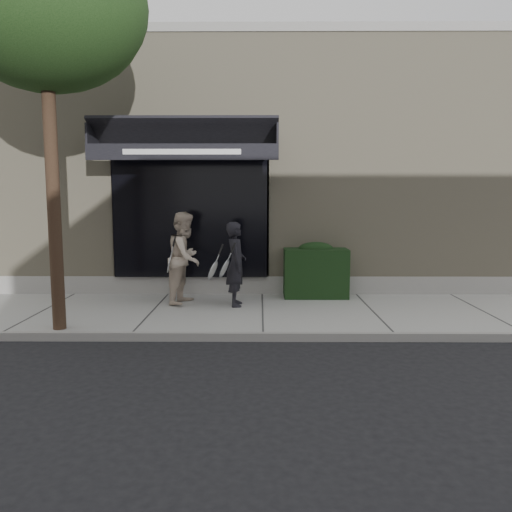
{
  "coord_description": "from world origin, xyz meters",
  "views": [
    {
      "loc": [
        -0.06,
        -8.92,
        2.2
      ],
      "look_at": [
        -0.12,
        0.6,
        1.04
      ],
      "focal_mm": 35.0,
      "sensor_mm": 36.0,
      "label": 1
    }
  ],
  "objects_px": {
    "street_tree": "(44,4)",
    "pedestrian_front": "(236,264)",
    "hedge": "(315,271)",
    "pedestrian_back": "(185,258)"
  },
  "relations": [
    {
      "from": "hedge",
      "to": "pedestrian_front",
      "type": "xyz_separation_m",
      "value": [
        -1.6,
        -0.87,
        0.26
      ]
    },
    {
      "from": "street_tree",
      "to": "pedestrian_front",
      "type": "relative_size",
      "value": 3.93
    },
    {
      "from": "pedestrian_back",
      "to": "hedge",
      "type": "bearing_deg",
      "value": 13.59
    },
    {
      "from": "street_tree",
      "to": "pedestrian_front",
      "type": "xyz_separation_m",
      "value": [
        2.7,
        1.68,
        -4.06
      ]
    },
    {
      "from": "street_tree",
      "to": "hedge",
      "type": "bearing_deg",
      "value": 30.67
    },
    {
      "from": "pedestrian_front",
      "to": "pedestrian_back",
      "type": "height_order",
      "value": "pedestrian_back"
    },
    {
      "from": "street_tree",
      "to": "pedestrian_front",
      "type": "height_order",
      "value": "street_tree"
    },
    {
      "from": "street_tree",
      "to": "pedestrian_front",
      "type": "distance_m",
      "value": 5.16
    },
    {
      "from": "hedge",
      "to": "pedestrian_front",
      "type": "relative_size",
      "value": 0.81
    },
    {
      "from": "hedge",
      "to": "pedestrian_front",
      "type": "distance_m",
      "value": 1.84
    }
  ]
}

